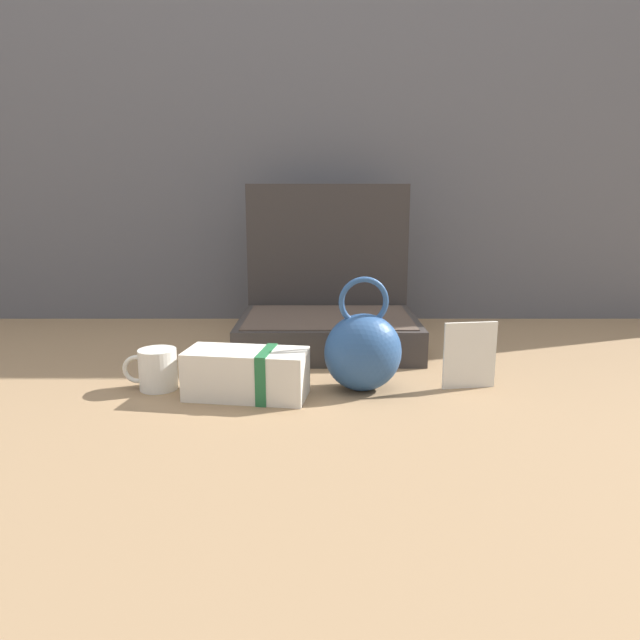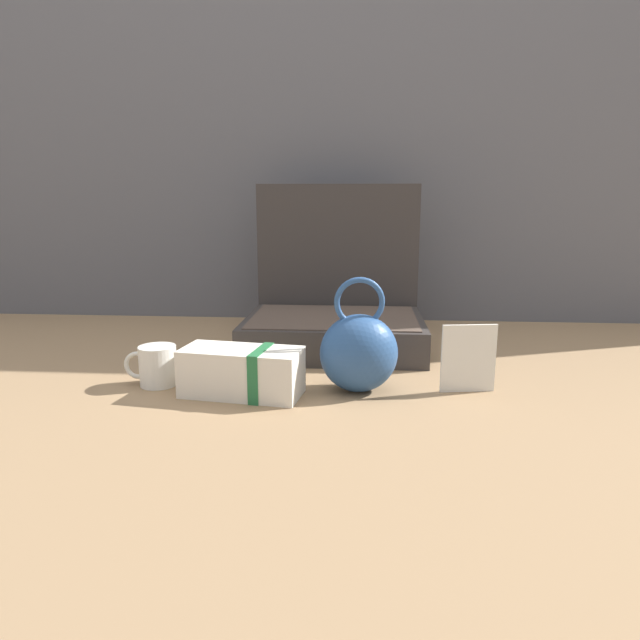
# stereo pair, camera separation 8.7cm
# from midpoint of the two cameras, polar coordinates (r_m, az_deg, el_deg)

# --- Properties ---
(ground_plane) EXTENTS (6.00, 6.00, 0.00)m
(ground_plane) POSITION_cam_midpoint_polar(r_m,az_deg,el_deg) (1.25, -2.95, -5.18)
(ground_plane) COLOR #8C6D4C
(back_wall) EXTENTS (3.20, 0.06, 1.40)m
(back_wall) POSITION_cam_midpoint_polar(r_m,az_deg,el_deg) (1.80, -2.21, 22.68)
(back_wall) COLOR #56565B
(back_wall) RESTS_ON ground_plane
(open_suitcase) EXTENTS (0.44, 0.35, 0.41)m
(open_suitcase) POSITION_cam_midpoint_polar(r_m,az_deg,el_deg) (1.44, -0.92, 0.72)
(open_suitcase) COLOR #332D2B
(open_suitcase) RESTS_ON ground_plane
(teal_pouch_handbag) EXTENTS (0.16, 0.13, 0.23)m
(teal_pouch_handbag) POSITION_cam_midpoint_polar(r_m,az_deg,el_deg) (1.10, 2.11, -3.15)
(teal_pouch_handbag) COLOR #284C7F
(teal_pouch_handbag) RESTS_ON ground_plane
(cream_toiletry_bag) EXTENTS (0.24, 0.13, 0.10)m
(cream_toiletry_bag) POSITION_cam_midpoint_polar(r_m,az_deg,el_deg) (1.09, -9.60, -5.42)
(cream_toiletry_bag) COLOR silver
(cream_toiletry_bag) RESTS_ON ground_plane
(coffee_mug) EXTENTS (0.11, 0.08, 0.08)m
(coffee_mug) POSITION_cam_midpoint_polar(r_m,az_deg,el_deg) (1.18, -18.32, -4.79)
(coffee_mug) COLOR silver
(coffee_mug) RESTS_ON ground_plane
(info_card_left) EXTENTS (0.11, 0.02, 0.14)m
(info_card_left) POSITION_cam_midpoint_polar(r_m,az_deg,el_deg) (1.15, 12.86, -3.54)
(info_card_left) COLOR silver
(info_card_left) RESTS_ON ground_plane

